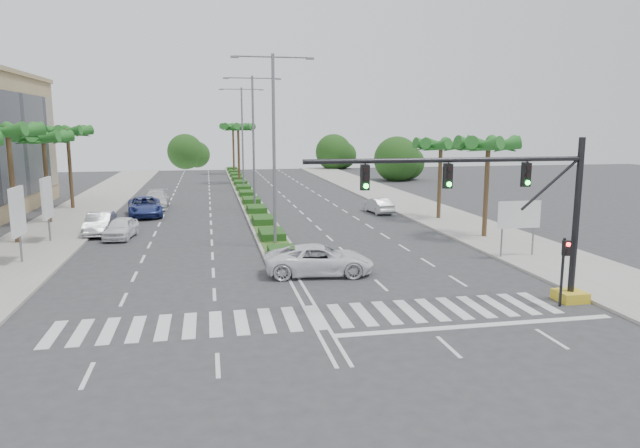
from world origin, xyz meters
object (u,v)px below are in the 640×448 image
at_px(car_parked_a, 121,228).
at_px(car_right, 378,205).
at_px(car_parked_c, 145,207).
at_px(car_crossing, 320,260).
at_px(car_parked_d, 156,200).
at_px(car_parked_b, 100,224).

xyz_separation_m(car_parked_a, car_right, (20.76, 7.65, -0.04)).
bearing_deg(car_parked_c, car_crossing, -71.16).
height_order(car_parked_c, car_crossing, car_parked_c).
relative_size(car_parked_d, car_right, 1.36).
bearing_deg(car_crossing, car_parked_b, 49.54).
height_order(car_parked_d, car_crossing, car_parked_d).
distance_m(car_parked_b, car_parked_d, 12.93).
distance_m(car_parked_a, car_parked_c, 9.86).
bearing_deg(car_parked_c, car_parked_b, -113.55).
bearing_deg(car_right, car_crossing, 58.26).
xyz_separation_m(car_parked_d, car_crossing, (10.44, -26.58, -0.03)).
bearing_deg(car_parked_b, car_parked_d, 77.48).
relative_size(car_parked_c, car_right, 1.44).
bearing_deg(car_parked_b, car_parked_a, -46.62).
relative_size(car_parked_b, car_parked_d, 0.85).
bearing_deg(car_parked_c, car_right, -13.82).
xyz_separation_m(car_parked_b, car_right, (22.45, 5.86, -0.11)).
bearing_deg(car_parked_b, car_parked_c, 74.12).
xyz_separation_m(car_parked_a, car_parked_d, (1.12, 14.41, 0.09)).
xyz_separation_m(car_parked_c, car_crossing, (10.96, -22.01, -0.04)).
distance_m(car_parked_c, car_crossing, 24.59).
bearing_deg(car_parked_d, car_parked_c, -96.41).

